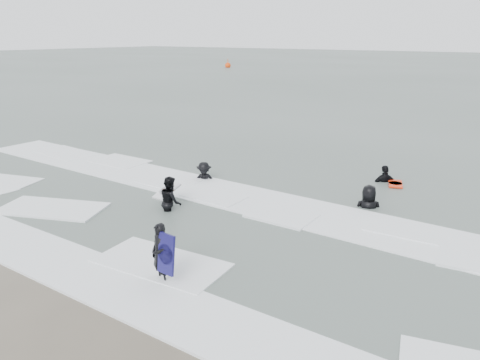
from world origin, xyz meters
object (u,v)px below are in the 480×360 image
Objects in this scene: surfer_right_near at (384,183)px; surfer_right_far at (368,208)px; surfer_centre at (162,282)px; surfer_wading at (171,211)px; surfer_breaker at (204,181)px; buoy at (228,65)px.

surfer_right_near is 0.94× the size of surfer_right_far.
surfer_wading is at bearing 143.36° from surfer_centre.
surfer_breaker is 6.52m from surfer_right_far.
surfer_wading is (-3.05, 3.60, 0.00)m from surfer_centre.
surfer_right_far is at bearing -49.59° from buoy.
surfer_breaker is (-4.23, 6.78, 0.00)m from surfer_centre.
surfer_right_far reaches higher than surfer_breaker.
surfer_wading is 3.39m from surfer_breaker.
surfer_right_near is 1.12× the size of buoy.
surfer_wading is 6.61m from surfer_right_far.
surfer_wading is at bearing 14.01° from surfer_right_near.
surfer_centre is at bearing 38.69° from surfer_right_near.
surfer_right_far is 1.19× the size of buoy.
surfer_centre is 0.92× the size of surfer_breaker.
surfer_right_near is at bearing -48.15° from buoy.
surfer_wading is 0.88× the size of surfer_right_far.
surfer_wading is 8.59m from surfer_right_near.
surfer_wading is at bearing -55.11° from buoy.
surfer_breaker is 7.16m from surfer_right_near.
buoy reaches higher than surfer_right_far.
surfer_centre is 7.89m from surfer_right_far.
surfer_right_far is at bearing -105.41° from surfer_wading.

